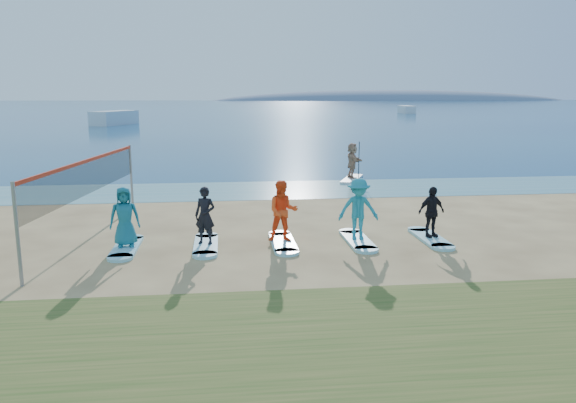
{
  "coord_description": "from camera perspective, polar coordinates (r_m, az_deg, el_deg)",
  "views": [
    {
      "loc": [
        -2.58,
        -15.26,
        4.49
      ],
      "look_at": [
        -0.56,
        2.0,
        1.1
      ],
      "focal_mm": 35.0,
      "sensor_mm": 36.0,
      "label": 1
    }
  ],
  "objects": [
    {
      "name": "shallow_water",
      "position": [
        26.28,
        -0.94,
        1.22
      ],
      "size": [
        600.0,
        600.0,
        0.0
      ],
      "primitive_type": "plane",
      "color": "teal",
      "rests_on": "ground"
    },
    {
      "name": "surfboard_2",
      "position": [
        16.92,
        -0.52,
        -4.2
      ],
      "size": [
        0.7,
        2.2,
        0.09
      ],
      "primitive_type": "cube",
      "color": "#95DDE7",
      "rests_on": "ground"
    },
    {
      "name": "paddleboarder",
      "position": [
        29.23,
        6.55,
        4.16
      ],
      "size": [
        0.73,
        1.73,
        1.81
      ],
      "primitive_type": "imported",
      "rotation": [
        0.0,
        0.0,
        1.69
      ],
      "color": "tan",
      "rests_on": "paddleboard"
    },
    {
      "name": "ocean",
      "position": [
        175.34,
        -5.9,
        9.52
      ],
      "size": [
        600.0,
        600.0,
        0.0
      ],
      "primitive_type": "plane",
      "color": "navy",
      "rests_on": "ground"
    },
    {
      "name": "boat_offshore_a",
      "position": [
        82.94,
        -17.18,
        7.45
      ],
      "size": [
        5.85,
        8.36,
        1.93
      ],
      "primitive_type": "cube",
      "rotation": [
        0.0,
        0.0,
        -0.42
      ],
      "color": "silver",
      "rests_on": "ground"
    },
    {
      "name": "surfboard_0",
      "position": [
        17.07,
        -16.1,
        -4.51
      ],
      "size": [
        0.7,
        2.2,
        0.09
      ],
      "primitive_type": "cube",
      "color": "#95DDE7",
      "rests_on": "ground"
    },
    {
      "name": "volleyball_net",
      "position": [
        18.37,
        -19.72,
        2.29
      ],
      "size": [
        1.3,
        9.01,
        2.5
      ],
      "rotation": [
        0.0,
        0.0,
        -0.14
      ],
      "color": "gray",
      "rests_on": "ground"
    },
    {
      "name": "boat_offshore_b",
      "position": [
        125.48,
        11.93,
        8.76
      ],
      "size": [
        2.37,
        6.45,
        1.63
      ],
      "primitive_type": "cube",
      "rotation": [
        0.0,
        0.0,
        -0.02
      ],
      "color": "silver",
      "rests_on": "ground"
    },
    {
      "name": "paddleboard",
      "position": [
        29.36,
        6.5,
        2.29
      ],
      "size": [
        1.81,
        3.04,
        0.12
      ],
      "primitive_type": "cube",
      "rotation": [
        0.0,
        0.0,
        -0.4
      ],
      "color": "silver",
      "rests_on": "ground"
    },
    {
      "name": "student_4",
      "position": [
        17.79,
        14.36,
        -1.03
      ],
      "size": [
        0.99,
        0.62,
        1.57
      ],
      "primitive_type": "imported",
      "rotation": [
        0.0,
        0.0,
        0.28
      ],
      "color": "black",
      "rests_on": "surfboard_4"
    },
    {
      "name": "surfboard_3",
      "position": [
        17.31,
        7.09,
        -3.93
      ],
      "size": [
        0.7,
        2.2,
        0.09
      ],
      "primitive_type": "cube",
      "color": "#95DDE7",
      "rests_on": "ground"
    },
    {
      "name": "student_1",
      "position": [
        16.62,
        -8.43,
        -1.42
      ],
      "size": [
        0.73,
        0.61,
        1.7
      ],
      "primitive_type": "imported",
      "rotation": [
        0.0,
        0.0,
        -0.39
      ],
      "color": "black",
      "rests_on": "surfboard_1"
    },
    {
      "name": "surfboard_1",
      "position": [
        16.84,
        -8.34,
        -4.39
      ],
      "size": [
        0.7,
        2.2,
        0.09
      ],
      "primitive_type": "cube",
      "color": "#95DDE7",
      "rests_on": "ground"
    },
    {
      "name": "island_ridge",
      "position": [
        330.05,
        10.7,
        10.07
      ],
      "size": [
        220.0,
        56.0,
        18.0
      ],
      "primitive_type": "ellipsoid",
      "color": "slate",
      "rests_on": "ground"
    },
    {
      "name": "student_2",
      "position": [
        16.69,
        -0.52,
        -0.99
      ],
      "size": [
        0.93,
        0.74,
        1.84
      ],
      "primitive_type": "imported",
      "rotation": [
        0.0,
        0.0,
        -0.05
      ],
      "color": "#FF4D1A",
      "rests_on": "surfboard_2"
    },
    {
      "name": "ground",
      "position": [
        16.12,
        2.81,
        -5.15
      ],
      "size": [
        600.0,
        600.0,
        0.0
      ],
      "primitive_type": "plane",
      "color": "tan",
      "rests_on": "ground"
    },
    {
      "name": "surfboard_4",
      "position": [
        17.98,
        14.23,
        -3.62
      ],
      "size": [
        0.7,
        2.2,
        0.09
      ],
      "primitive_type": "cube",
      "color": "#95DDE7",
      "rests_on": "ground"
    },
    {
      "name": "student_0",
      "position": [
        16.85,
        -16.26,
        -1.49
      ],
      "size": [
        0.92,
        0.66,
        1.75
      ],
      "primitive_type": "imported",
      "rotation": [
        0.0,
        0.0,
        0.13
      ],
      "color": "#1A6C7F",
      "rests_on": "surfboard_0"
    },
    {
      "name": "student_3",
      "position": [
        17.08,
        7.16,
        -0.76
      ],
      "size": [
        1.26,
        0.78,
        1.87
      ],
      "primitive_type": "imported",
      "rotation": [
        0.0,
        0.0,
        -0.08
      ],
      "color": "teal",
      "rests_on": "surfboard_3"
    }
  ]
}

